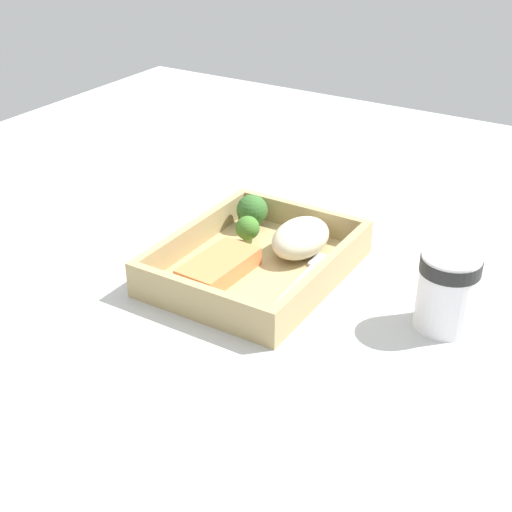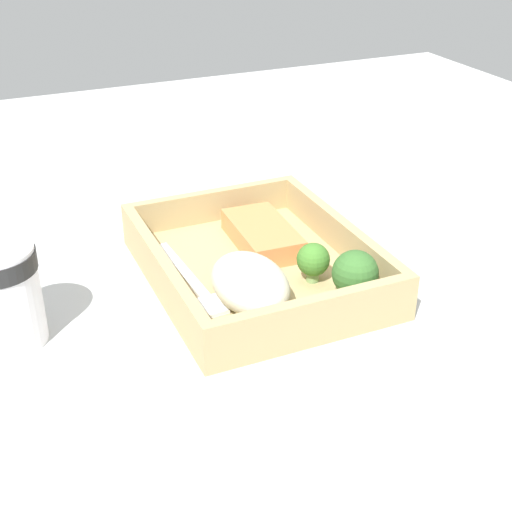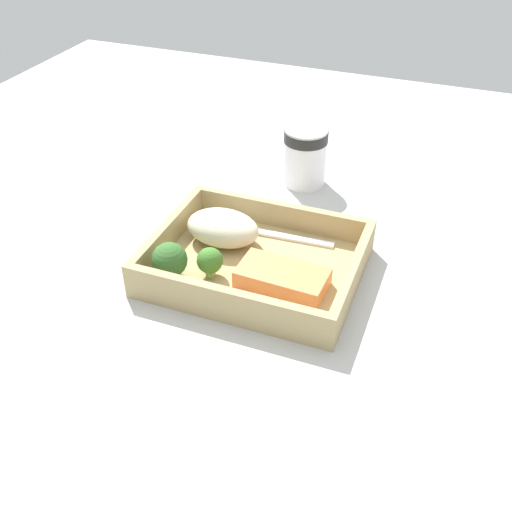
% 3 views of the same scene
% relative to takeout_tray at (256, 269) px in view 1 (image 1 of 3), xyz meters
% --- Properties ---
extents(ground_plane, '(1.60, 1.60, 0.02)m').
position_rel_takeout_tray_xyz_m(ground_plane, '(0.00, 0.00, -0.02)').
color(ground_plane, '#B3B4B4').
extents(takeout_tray, '(0.27, 0.22, 0.01)m').
position_rel_takeout_tray_xyz_m(takeout_tray, '(0.00, 0.00, 0.00)').
color(takeout_tray, tan).
rests_on(takeout_tray, ground_plane).
extents(tray_rim, '(0.27, 0.22, 0.04)m').
position_rel_takeout_tray_xyz_m(tray_rim, '(0.00, 0.00, 0.02)').
color(tray_rim, tan).
rests_on(tray_rim, takeout_tray).
extents(salmon_fillet, '(0.12, 0.07, 0.02)m').
position_rel_takeout_tray_xyz_m(salmon_fillet, '(-0.05, 0.03, 0.02)').
color(salmon_fillet, '#E8824A').
rests_on(salmon_fillet, takeout_tray).
extents(mashed_potatoes, '(0.10, 0.07, 0.05)m').
position_rel_takeout_tray_xyz_m(mashed_potatoes, '(0.06, -0.03, 0.03)').
color(mashed_potatoes, beige).
rests_on(mashed_potatoes, takeout_tray).
extents(broccoli_floret_1, '(0.05, 0.05, 0.05)m').
position_rel_takeout_tray_xyz_m(broccoli_floret_1, '(0.09, 0.06, 0.03)').
color(broccoli_floret_1, '#7F994F').
rests_on(broccoli_floret_1, takeout_tray).
extents(broccoli_floret_2, '(0.03, 0.03, 0.04)m').
position_rel_takeout_tray_xyz_m(broccoli_floret_2, '(0.05, 0.04, 0.03)').
color(broccoli_floret_2, '#75985A').
rests_on(broccoli_floret_2, takeout_tray).
extents(fork, '(0.16, 0.03, 0.00)m').
position_rel_takeout_tray_xyz_m(fork, '(0.00, -0.07, 0.01)').
color(fork, white).
rests_on(fork, takeout_tray).
extents(paper_cup, '(0.07, 0.07, 0.10)m').
position_rel_takeout_tray_xyz_m(paper_cup, '(0.01, -0.26, 0.05)').
color(paper_cup, white).
rests_on(paper_cup, ground_plane).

